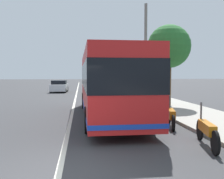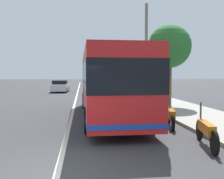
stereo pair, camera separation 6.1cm
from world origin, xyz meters
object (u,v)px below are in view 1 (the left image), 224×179
car_ahead_same_lane (92,82)px  car_behind_bus (94,86)px  motorcycle_by_tree (171,116)px  roadside_tree_mid_block (169,47)px  motorcycle_nearest_curb (207,131)px  coach_bus (108,82)px  car_oncoming (59,87)px  utility_pole (146,52)px

car_ahead_same_lane → car_behind_bus: size_ratio=1.02×
motorcycle_by_tree → roadside_tree_mid_block: 7.68m
motorcycle_nearest_curb → roadside_tree_mid_block: roadside_tree_mid_block is taller
coach_bus → roadside_tree_mid_block: roadside_tree_mid_block is taller
motorcycle_by_tree → car_behind_bus: bearing=19.0°
motorcycle_by_tree → car_oncoming: size_ratio=0.53×
roadside_tree_mid_block → car_ahead_same_lane: bearing=6.8°
roadside_tree_mid_block → car_oncoming: bearing=28.6°
coach_bus → car_oncoming: coach_bus is taller
car_oncoming → car_ahead_same_lane: bearing=165.7°
motorcycle_nearest_curb → motorcycle_by_tree: size_ratio=1.10×
motorcycle_by_tree → car_behind_bus: size_ratio=0.52×
coach_bus → roadside_tree_mid_block: bearing=-51.4°
car_ahead_same_lane → utility_pole: (-26.62, -3.51, 3.45)m
car_oncoming → car_behind_bus: 4.31m
motorcycle_nearest_curb → coach_bus: bearing=34.5°
motorcycle_by_tree → utility_pole: 12.38m
coach_bus → utility_pole: bearing=-25.8°
coach_bus → motorcycle_nearest_curb: 6.39m
motorcycle_nearest_curb → utility_pole: bearing=5.0°
motorcycle_by_tree → roadside_tree_mid_block: roadside_tree_mid_block is taller
coach_bus → motorcycle_by_tree: 3.92m
motorcycle_nearest_curb → car_behind_bus: size_ratio=0.57×
coach_bus → motorcycle_nearest_curb: coach_bus is taller
coach_bus → motorcycle_by_tree: size_ratio=5.20×
car_oncoming → motorcycle_by_tree: bearing=18.1°
coach_bus → roadside_tree_mid_block: 6.13m
coach_bus → motorcycle_nearest_curb: (-5.77, -2.41, -1.34)m
car_ahead_same_lane → roadside_tree_mid_block: (-31.84, -3.78, 3.35)m
utility_pole → car_behind_bus: bearing=21.0°
car_ahead_same_lane → car_behind_bus: (-16.39, 0.42, 0.01)m
car_ahead_same_lane → utility_pole: size_ratio=0.51×
car_behind_bus → utility_pole: size_ratio=0.50×
motorcycle_nearest_curb → car_oncoming: size_ratio=0.58×
car_behind_bus → coach_bus: bearing=175.6°
car_ahead_same_lane → utility_pole: 27.07m
motorcycle_by_tree → utility_pole: utility_pole is taller
motorcycle_nearest_curb → car_oncoming: (24.99, 6.46, 0.20)m
car_oncoming → utility_pole: bearing=40.3°
motorcycle_by_tree → car_behind_bus: 22.02m
car_behind_bus → utility_pole: 11.48m
motorcycle_by_tree → roadside_tree_mid_block: bearing=-4.6°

